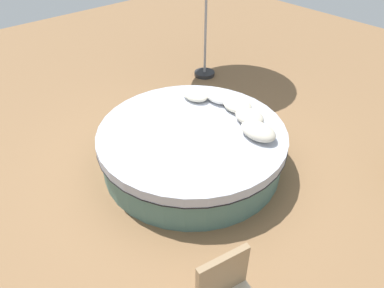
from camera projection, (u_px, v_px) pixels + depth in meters
The scene contains 7 objects.
ground_plane at pixel (192, 163), 5.49m from camera, with size 16.00×16.00×0.00m, color olive.
round_bed at pixel (192, 147), 5.30m from camera, with size 2.73×2.73×0.62m.
throw_pillow_0 at pixel (258, 131), 4.93m from camera, with size 0.55×0.36×0.20m, color beige.
throw_pillow_1 at pixel (249, 117), 5.23m from camera, with size 0.46×0.35×0.18m, color beige.
throw_pillow_2 at pixel (237, 105), 5.50m from camera, with size 0.48×0.37×0.17m, color beige.
throw_pillow_3 at pixel (219, 96), 5.72m from camera, with size 0.52×0.38×0.18m, color white.
throw_pillow_4 at pixel (195, 94), 5.78m from camera, with size 0.47×0.35×0.15m, color beige.
Camera 1 is at (3.15, -2.76, 3.56)m, focal length 33.58 mm.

